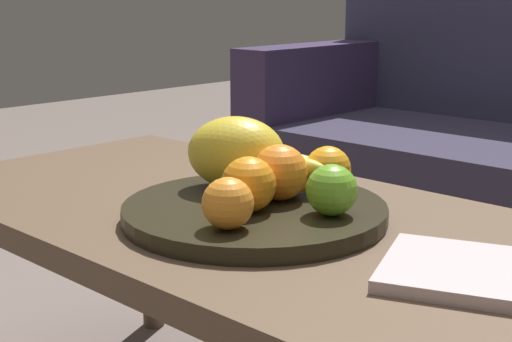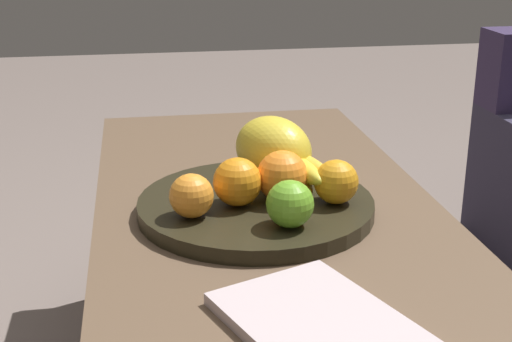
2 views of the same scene
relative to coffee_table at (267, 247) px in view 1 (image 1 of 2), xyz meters
name	(u,v)px [view 1 (image 1 of 2)]	position (x,y,z in m)	size (l,w,h in m)	color
coffee_table	(267,247)	(0.00, 0.00, 0.00)	(1.27, 0.58, 0.46)	brown
fruit_bowl	(256,212)	(0.00, -0.03, 0.06)	(0.39, 0.39, 0.03)	black
melon_large_front	(236,153)	(-0.08, 0.02, 0.13)	(0.15, 0.11, 0.11)	yellow
orange_front	(280,172)	(0.01, 0.02, 0.12)	(0.08, 0.08, 0.08)	orange
orange_left	(249,184)	(0.02, -0.06, 0.11)	(0.08, 0.08, 0.08)	orange
orange_right	(228,203)	(0.06, -0.14, 0.11)	(0.07, 0.07, 0.07)	orange
orange_back	(328,169)	(0.04, 0.10, 0.11)	(0.07, 0.07, 0.07)	orange
apple_front	(332,190)	(0.12, 0.01, 0.11)	(0.07, 0.07, 0.07)	#69AD29
banana_bunch	(276,171)	(-0.03, 0.05, 0.10)	(0.18, 0.11, 0.06)	yellow
magazine	(492,275)	(0.36, -0.01, 0.06)	(0.25, 0.18, 0.02)	beige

